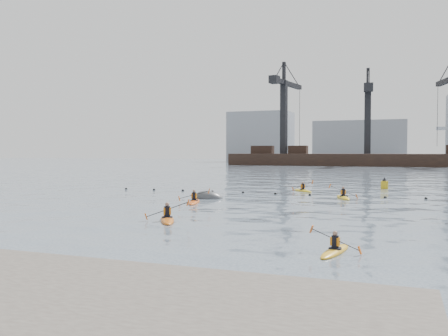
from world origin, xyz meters
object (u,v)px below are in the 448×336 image
at_px(kayaker_2, 194,201).
at_px(mooring_buoy, 210,198).
at_px(kayaker_1, 335,250).
at_px(kayaker_5, 303,190).
at_px(nav_buoy, 384,185).
at_px(kayaker_3, 343,197).
at_px(kayaker_0, 167,219).

xyz_separation_m(kayaker_2, mooring_buoy, (-0.18, 3.40, -0.10)).
xyz_separation_m(kayaker_1, kayaker_5, (-6.28, 26.12, 0.01)).
bearing_deg(nav_buoy, kayaker_2, -124.09).
height_order(kayaker_3, kayaker_5, kayaker_3).
relative_size(mooring_buoy, nav_buoy, 1.76).
bearing_deg(kayaker_2, mooring_buoy, 76.65).
xyz_separation_m(kayaker_1, mooring_buoy, (-11.88, 16.96, -0.09)).
height_order(kayaker_5, mooring_buoy, kayaker_5).
height_order(kayaker_1, mooring_buoy, kayaker_1).
xyz_separation_m(kayaker_0, kayaker_5, (3.16, 21.12, -0.01)).
bearing_deg(kayaker_3, mooring_buoy, -178.84).
bearing_deg(nav_buoy, kayaker_5, -140.39).
xyz_separation_m(kayaker_2, nav_buoy, (12.43, 18.36, 0.29)).
distance_m(mooring_buoy, nav_buoy, 19.57).
bearing_deg(kayaker_3, kayaker_2, -163.17).
bearing_deg(kayaker_0, kayaker_1, -56.93).
height_order(kayaker_2, kayaker_3, kayaker_3).
distance_m(kayaker_3, kayaker_5, 6.91).
distance_m(kayaker_3, nav_buoy, 11.56).
relative_size(kayaker_0, kayaker_2, 0.99).
bearing_deg(kayaker_0, kayaker_3, 35.62).
bearing_deg(kayaker_1, kayaker_0, 162.01).
relative_size(kayaker_2, mooring_buoy, 1.49).
xyz_separation_m(kayaker_0, kayaker_1, (9.44, -5.00, -0.02)).
bearing_deg(kayaker_2, kayaker_5, 50.29).
height_order(kayaker_3, nav_buoy, nav_buoy).
distance_m(kayaker_0, kayaker_2, 8.85).
bearing_deg(mooring_buoy, kayaker_1, -54.99).
distance_m(kayaker_0, kayaker_1, 10.68).
bearing_deg(kayaker_0, mooring_buoy, 72.48).
distance_m(kayaker_0, kayaker_5, 21.36).
bearing_deg(mooring_buoy, kayaker_3, 20.70).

